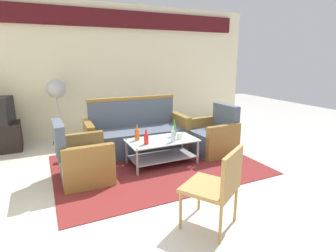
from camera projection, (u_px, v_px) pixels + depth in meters
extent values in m
plane|color=beige|center=(186.00, 181.00, 3.75)|extent=(14.00, 14.00, 0.00)
cube|color=beige|center=(121.00, 70.00, 6.08)|extent=(6.52, 0.12, 2.80)
cube|color=#4C1419|center=(120.00, 19.00, 5.73)|extent=(5.76, 0.08, 0.36)
cube|color=maroon|center=(157.00, 164.00, 4.32)|extent=(3.10, 2.29, 0.01)
cube|color=#4C5666|center=(138.00, 141.00, 4.85)|extent=(1.63, 0.76, 0.42)
cube|color=#4C5666|center=(132.00, 113.00, 5.02)|extent=(1.60, 0.20, 0.48)
cube|color=olive|center=(180.00, 130.00, 5.14)|extent=(0.15, 0.70, 0.62)
cube|color=olive|center=(90.00, 141.00, 4.50)|extent=(0.15, 0.70, 0.62)
cube|color=olive|center=(132.00, 98.00, 4.95)|extent=(1.64, 0.17, 0.06)
cube|color=#4C5666|center=(86.00, 165.00, 3.76)|extent=(0.66, 0.60, 0.40)
cube|color=#4C5666|center=(59.00, 139.00, 3.53)|extent=(0.12, 0.60, 0.45)
cube|color=olive|center=(82.00, 152.00, 4.03)|extent=(0.66, 0.10, 0.58)
cube|color=olive|center=(90.00, 168.00, 3.45)|extent=(0.66, 0.10, 0.58)
cube|color=#4C5666|center=(211.00, 142.00, 4.81)|extent=(0.69, 0.63, 0.40)
cube|color=#4C5666|center=(226.00, 117.00, 4.85)|extent=(0.15, 0.61, 0.45)
cube|color=olive|center=(223.00, 142.00, 4.51)|extent=(0.66, 0.14, 0.58)
cube|color=olive|center=(200.00, 132.00, 5.07)|extent=(0.66, 0.14, 0.58)
cube|color=silver|center=(162.00, 140.00, 4.26)|extent=(1.10, 0.60, 0.02)
cube|color=#9E9EA5|center=(162.00, 156.00, 4.33)|extent=(1.00, 0.52, 0.02)
cylinder|color=#9E9EA5|center=(127.00, 151.00, 4.32)|extent=(0.04, 0.04, 0.40)
cylinder|color=#9E9EA5|center=(182.00, 143.00, 4.75)|extent=(0.04, 0.04, 0.40)
cylinder|color=#9E9EA5|center=(137.00, 162.00, 3.87)|extent=(0.04, 0.04, 0.40)
cylinder|color=#9E9EA5|center=(198.00, 152.00, 4.29)|extent=(0.04, 0.04, 0.40)
cylinder|color=red|center=(146.00, 139.00, 4.02)|extent=(0.07, 0.07, 0.16)
cylinder|color=red|center=(146.00, 132.00, 3.99)|extent=(0.03, 0.03, 0.07)
cylinder|color=#D85919|center=(137.00, 135.00, 4.22)|extent=(0.07, 0.07, 0.17)
cylinder|color=#D85919|center=(137.00, 127.00, 4.19)|extent=(0.03, 0.03, 0.07)
cylinder|color=#2D8C38|center=(174.00, 130.00, 4.43)|extent=(0.06, 0.06, 0.19)
cylinder|color=#2D8C38|center=(174.00, 122.00, 4.40)|extent=(0.02, 0.02, 0.08)
cylinder|color=silver|center=(173.00, 136.00, 4.14)|extent=(0.07, 0.07, 0.17)
cylinder|color=silver|center=(173.00, 129.00, 4.11)|extent=(0.03, 0.03, 0.07)
cylinder|color=silver|center=(179.00, 136.00, 4.28)|extent=(0.08, 0.08, 0.10)
cylinder|color=#2D2D33|center=(62.00, 142.00, 5.43)|extent=(0.32, 0.32, 0.03)
cylinder|color=#B2B2B7|center=(59.00, 118.00, 5.31)|extent=(0.03, 0.03, 0.95)
sphere|color=#B2B2B7|center=(56.00, 89.00, 5.16)|extent=(0.36, 0.36, 0.36)
cube|color=#AD844C|center=(209.00, 187.00, 2.67)|extent=(0.66, 0.66, 0.04)
cube|color=#AD844C|center=(232.00, 172.00, 2.51)|extent=(0.43, 0.29, 0.40)
cylinder|color=#AD844C|center=(180.00, 210.00, 2.66)|extent=(0.03, 0.03, 0.42)
cylinder|color=#AD844C|center=(199.00, 192.00, 3.01)|extent=(0.03, 0.03, 0.42)
cylinder|color=#AD844C|center=(220.00, 223.00, 2.45)|extent=(0.03, 0.03, 0.42)
cylinder|color=#AD844C|center=(236.00, 203.00, 2.79)|extent=(0.03, 0.03, 0.42)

